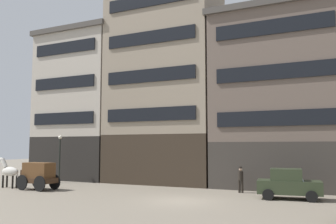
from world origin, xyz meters
TOP-DOWN VIEW (x-y plane):
  - ground_plane at (0.00, 0.00)m, footprint 120.00×120.00m
  - building_far_left at (-14.40, 9.25)m, footprint 8.71×6.51m
  - building_center_left at (-5.31, 9.25)m, footprint 10.16×6.51m
  - building_center_right at (4.62, 9.25)m, footprint 10.40×6.51m
  - cargo_wagon at (-11.53, 0.45)m, footprint 2.98×1.66m
  - draft_horse at (-14.48, 0.45)m, footprint 2.35×0.70m
  - sedan_dark at (5.74, 3.28)m, footprint 3.85×2.18m
  - pedestrian_officer at (2.43, 5.01)m, footprint 0.50×0.50m
  - streetlamp_curbside at (-13.61, 5.04)m, footprint 0.32×0.32m

SIDE VIEW (x-z plane):
  - ground_plane at x=0.00m, z-range 0.00..0.00m
  - sedan_dark at x=5.74m, z-range 0.00..1.83m
  - pedestrian_officer at x=2.43m, z-range 0.08..1.88m
  - cargo_wagon at x=-11.53m, z-range 0.16..2.14m
  - draft_horse at x=-14.48m, z-range 0.12..2.42m
  - streetlamp_curbside at x=-13.61m, z-range 0.61..4.73m
  - building_center_right at x=4.62m, z-range 0.04..13.98m
  - building_far_left at x=-14.40m, z-range 0.04..14.67m
  - building_center_left at x=-5.31m, z-range 0.04..17.71m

